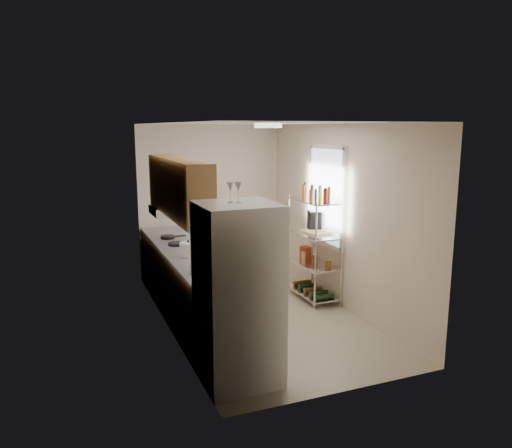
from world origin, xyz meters
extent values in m
cube|color=#AAA08A|center=(0.00, 0.00, -0.01)|extent=(2.50, 4.40, 0.01)
cube|color=white|center=(0.00, 0.00, 2.60)|extent=(2.50, 4.40, 0.01)
cube|color=beige|center=(0.00, 2.21, 1.30)|extent=(2.50, 0.01, 2.60)
cube|color=beige|center=(0.00, -2.21, 1.30)|extent=(2.50, 0.01, 2.60)
cube|color=beige|center=(-1.25, 0.00, 1.30)|extent=(0.01, 4.40, 2.60)
cube|color=beige|center=(1.25, 0.00, 1.30)|extent=(0.01, 4.40, 2.60)
cube|color=#A27545|center=(-0.92, 0.44, 0.43)|extent=(0.60, 3.48, 0.86)
cube|color=gray|center=(-0.90, 0.44, 0.88)|extent=(0.63, 3.51, 0.04)
cube|color=#B7BABC|center=(-0.94, -0.70, 0.88)|extent=(0.52, 0.44, 0.04)
cube|color=#B7BABC|center=(-0.64, 1.80, 0.46)|extent=(0.01, 0.55, 0.72)
cube|color=#A27545|center=(-1.05, 0.10, 1.81)|extent=(0.33, 2.20, 0.72)
cube|color=#B7BABC|center=(-1.00, 0.90, 1.39)|extent=(0.50, 0.60, 0.12)
cube|color=white|center=(1.23, 0.35, 1.55)|extent=(0.06, 1.00, 1.46)
cube|color=silver|center=(1.00, 0.30, 0.10)|extent=(0.45, 0.90, 0.02)
cube|color=silver|center=(1.00, 0.30, 0.55)|extent=(0.45, 0.90, 0.02)
cube|color=silver|center=(1.00, 0.30, 1.00)|extent=(0.45, 0.90, 0.02)
cube|color=silver|center=(1.00, 0.30, 1.50)|extent=(0.45, 0.90, 0.02)
cylinder|color=silver|center=(0.79, -0.14, 0.78)|extent=(0.02, 0.02, 1.55)
cylinder|color=silver|center=(0.79, 0.74, 0.78)|extent=(0.02, 0.02, 1.55)
cylinder|color=silver|center=(1.22, -0.14, 0.78)|extent=(0.02, 0.02, 1.55)
cylinder|color=silver|center=(1.22, 0.74, 0.78)|extent=(0.02, 0.02, 1.55)
cylinder|color=white|center=(0.00, -0.30, 2.57)|extent=(0.34, 0.34, 0.05)
cube|color=white|center=(-0.87, -1.58, 0.92)|extent=(0.75, 0.75, 1.83)
cylinder|color=white|center=(-0.94, 0.11, 0.99)|extent=(0.23, 0.23, 0.18)
cylinder|color=black|center=(-0.95, 0.78, 0.92)|extent=(0.29, 0.29, 0.04)
cylinder|color=black|center=(-0.97, 1.26, 0.92)|extent=(0.22, 0.22, 0.04)
cube|color=tan|center=(1.05, 0.32, 1.03)|extent=(0.38, 0.46, 0.03)
cube|color=black|center=(1.14, 0.54, 1.16)|extent=(0.24, 0.30, 0.30)
cube|color=#9B3113|center=(1.04, 0.63, 0.65)|extent=(0.14, 0.17, 0.18)
camera|label=1|loc=(-2.47, -6.04, 2.55)|focal=35.00mm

